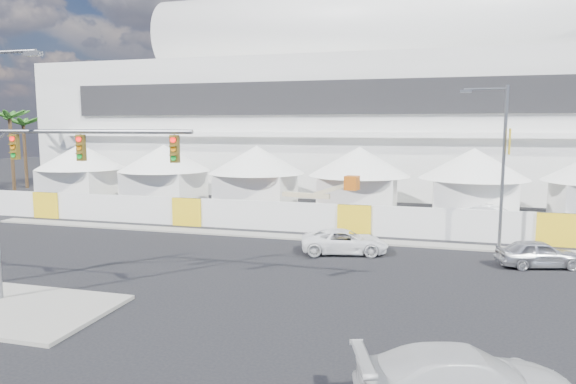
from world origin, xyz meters
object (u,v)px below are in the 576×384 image
(pickup_curb, at_px, (345,241))
(traffic_mast, at_px, (6,188))
(sedan_silver, at_px, (539,254))
(pickup_near, at_px, (466,381))
(lot_car_a, at_px, (493,216))
(boom_lift, at_px, (300,208))
(streetlight_curb, at_px, (500,156))

(pickup_curb, xyz_separation_m, traffic_mast, (-12.83, -10.43, 3.82))
(sedan_silver, height_order, pickup_near, pickup_near)
(sedan_silver, relative_size, lot_car_a, 0.92)
(sedan_silver, bearing_deg, lot_car_a, -9.18)
(traffic_mast, height_order, boom_lift, traffic_mast)
(sedan_silver, xyz_separation_m, streetlight_curb, (-1.68, 3.32, 4.74))
(pickup_curb, height_order, streetlight_curb, streetlight_curb)
(pickup_curb, height_order, lot_car_a, lot_car_a)
(sedan_silver, distance_m, boom_lift, 17.43)
(pickup_curb, bearing_deg, streetlight_curb, -81.91)
(pickup_curb, relative_size, streetlight_curb, 0.52)
(pickup_near, relative_size, boom_lift, 0.77)
(sedan_silver, bearing_deg, boom_lift, 43.70)
(streetlight_curb, height_order, boom_lift, streetlight_curb)
(boom_lift, bearing_deg, traffic_mast, -101.32)
(traffic_mast, xyz_separation_m, streetlight_curb, (21.10, 13.50, 0.94))
(traffic_mast, bearing_deg, sedan_silver, 24.09)
(sedan_silver, bearing_deg, pickup_curb, 74.28)
(pickup_near, xyz_separation_m, streetlight_curb, (2.78, 18.32, 4.63))
(pickup_curb, height_order, traffic_mast, traffic_mast)
(sedan_silver, height_order, boom_lift, boom_lift)
(pickup_curb, relative_size, pickup_near, 0.87)
(lot_car_a, bearing_deg, pickup_near, -169.88)
(streetlight_curb, bearing_deg, traffic_mast, -147.39)
(pickup_near, distance_m, lot_car_a, 26.23)
(sedan_silver, distance_m, lot_car_a, 11.05)
(pickup_curb, xyz_separation_m, streetlight_curb, (8.27, 3.07, 4.77))
(pickup_near, relative_size, streetlight_curb, 0.59)
(traffic_mast, bearing_deg, pickup_near, -14.74)
(sedan_silver, bearing_deg, traffic_mast, 99.77)
(pickup_near, xyz_separation_m, lot_car_a, (3.47, 26.00, -0.07))
(boom_lift, bearing_deg, pickup_curb, -50.65)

